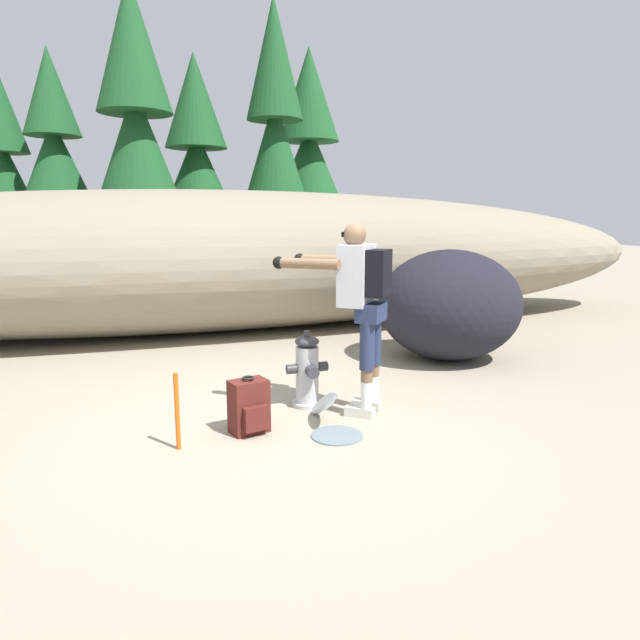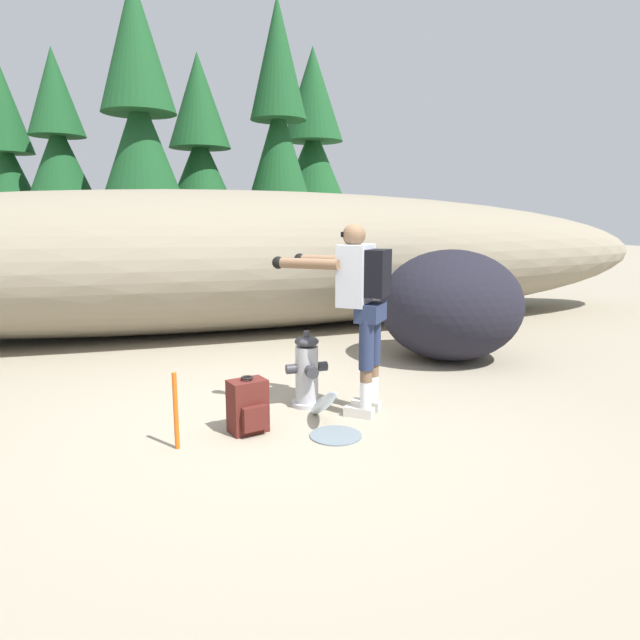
{
  "view_description": "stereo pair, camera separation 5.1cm",
  "coord_description": "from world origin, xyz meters",
  "px_view_note": "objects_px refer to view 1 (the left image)",
  "views": [
    {
      "loc": [
        -1.29,
        -4.5,
        1.75
      ],
      "look_at": [
        0.45,
        0.6,
        0.75
      ],
      "focal_mm": 31.49,
      "sensor_mm": 36.0,
      "label": 1
    },
    {
      "loc": [
        -1.25,
        -4.51,
        1.75
      ],
      "look_at": [
        0.45,
        0.6,
        0.75
      ],
      "focal_mm": 31.49,
      "sensor_mm": 36.0,
      "label": 2
    }
  ],
  "objects_px": {
    "fire_hydrant": "(307,372)",
    "spare_backpack": "(249,407)",
    "utility_worker": "(359,294)",
    "survey_stake": "(177,411)",
    "boulder_large": "(449,305)"
  },
  "relations": [
    {
      "from": "utility_worker",
      "to": "survey_stake",
      "type": "distance_m",
      "value": 1.81
    },
    {
      "from": "utility_worker",
      "to": "fire_hydrant",
      "type": "bearing_deg",
      "value": 0.43
    },
    {
      "from": "utility_worker",
      "to": "spare_backpack",
      "type": "bearing_deg",
      "value": 49.66
    },
    {
      "from": "spare_backpack",
      "to": "survey_stake",
      "type": "xyz_separation_m",
      "value": [
        -0.58,
        -0.16,
        0.08
      ]
    },
    {
      "from": "utility_worker",
      "to": "survey_stake",
      "type": "height_order",
      "value": "utility_worker"
    },
    {
      "from": "survey_stake",
      "to": "fire_hydrant",
      "type": "bearing_deg",
      "value": 27.32
    },
    {
      "from": "boulder_large",
      "to": "survey_stake",
      "type": "bearing_deg",
      "value": -152.87
    },
    {
      "from": "spare_backpack",
      "to": "survey_stake",
      "type": "height_order",
      "value": "survey_stake"
    },
    {
      "from": "spare_backpack",
      "to": "survey_stake",
      "type": "bearing_deg",
      "value": -88.55
    },
    {
      "from": "utility_worker",
      "to": "survey_stake",
      "type": "xyz_separation_m",
      "value": [
        -1.61,
        -0.31,
        -0.78
      ]
    },
    {
      "from": "utility_worker",
      "to": "spare_backpack",
      "type": "distance_m",
      "value": 1.35
    },
    {
      "from": "fire_hydrant",
      "to": "utility_worker",
      "type": "height_order",
      "value": "utility_worker"
    },
    {
      "from": "fire_hydrant",
      "to": "utility_worker",
      "type": "xyz_separation_m",
      "value": [
        0.37,
        -0.32,
        0.75
      ]
    },
    {
      "from": "fire_hydrant",
      "to": "spare_backpack",
      "type": "distance_m",
      "value": 0.81
    },
    {
      "from": "spare_backpack",
      "to": "survey_stake",
      "type": "distance_m",
      "value": 0.61
    }
  ]
}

